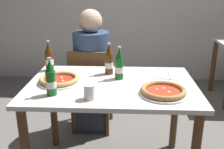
{
  "coord_description": "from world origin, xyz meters",
  "views": [
    {
      "loc": [
        0.08,
        -1.75,
        1.43
      ],
      "look_at": [
        0.0,
        0.05,
        0.8
      ],
      "focal_mm": 42.11,
      "sensor_mm": 36.0,
      "label": 1
    }
  ],
  "objects": [
    {
      "name": "pizza_marinara_far",
      "position": [
        -0.38,
        -0.0,
        0.77
      ],
      "size": [
        0.31,
        0.31,
        0.04
      ],
      "color": "white",
      "rests_on": "dining_table_main"
    },
    {
      "name": "beer_bottle_right",
      "position": [
        -0.37,
        -0.22,
        0.85
      ],
      "size": [
        0.07,
        0.07,
        0.25
      ],
      "color": "#14591E",
      "rests_on": "dining_table_main"
    },
    {
      "name": "pizza_margherita_near",
      "position": [
        0.34,
        -0.18,
        0.77
      ],
      "size": [
        0.32,
        0.32,
        0.04
      ],
      "color": "white",
      "rests_on": "dining_table_main"
    },
    {
      "name": "chair_behind_table",
      "position": [
        -0.23,
        0.61,
        0.48
      ],
      "size": [
        0.42,
        0.42,
        0.85
      ],
      "rotation": [
        0.0,
        0.0,
        3.08
      ],
      "color": "brown",
      "rests_on": "ground_plane"
    },
    {
      "name": "beer_bottle_left",
      "position": [
        -0.03,
        0.21,
        0.85
      ],
      "size": [
        0.07,
        0.07,
        0.25
      ],
      "color": "#512D0F",
      "rests_on": "dining_table_main"
    },
    {
      "name": "napkin_with_cutlery",
      "position": [
        0.42,
        0.18,
        0.75
      ],
      "size": [
        0.22,
        0.22,
        0.01
      ],
      "color": "white",
      "rests_on": "dining_table_main"
    },
    {
      "name": "diner_seated",
      "position": [
        -0.23,
        0.66,
        0.58
      ],
      "size": [
        0.34,
        0.34,
        1.21
      ],
      "color": "#2D3342",
      "rests_on": "ground_plane"
    },
    {
      "name": "paper_cup",
      "position": [
        -0.12,
        -0.27,
        0.8
      ],
      "size": [
        0.07,
        0.07,
        0.09
      ],
      "primitive_type": "cylinder",
      "color": "white",
      "rests_on": "dining_table_main"
    },
    {
      "name": "beer_bottle_extra",
      "position": [
        -0.52,
        0.28,
        0.85
      ],
      "size": [
        0.07,
        0.07,
        0.25
      ],
      "color": "#512D0F",
      "rests_on": "dining_table_main"
    },
    {
      "name": "dining_table_main",
      "position": [
        0.0,
        0.0,
        0.64
      ],
      "size": [
        1.2,
        0.8,
        0.75
      ],
      "color": "silver",
      "rests_on": "ground_plane"
    },
    {
      "name": "beer_bottle_center",
      "position": [
        0.05,
        0.1,
        0.85
      ],
      "size": [
        0.07,
        0.07,
        0.25
      ],
      "color": "#14591E",
      "rests_on": "dining_table_main"
    }
  ]
}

